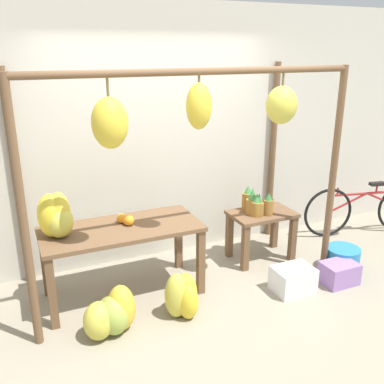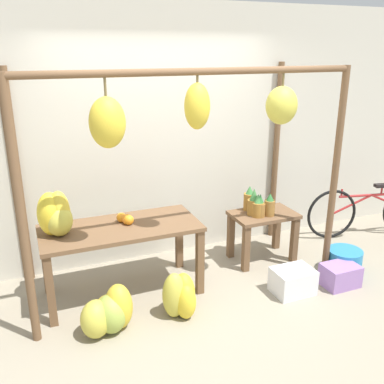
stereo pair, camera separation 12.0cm
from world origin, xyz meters
name	(u,v)px [view 2 (the right image)]	position (x,y,z in m)	size (l,w,h in m)	color
ground_plane	(209,315)	(0.00, 0.00, 0.00)	(20.00, 20.00, 0.00)	gray
shop_wall_back	(158,136)	(0.00, 1.40, 1.40)	(8.00, 0.08, 2.80)	beige
stall_awning	(190,135)	(-0.02, 0.41, 1.60)	(3.03, 1.25, 2.17)	brown
display_table_main	(121,237)	(-0.63, 0.67, 0.61)	(1.50, 0.68, 0.72)	brown
display_table_side	(263,225)	(1.02, 0.78, 0.42)	(0.72, 0.46, 0.57)	brown
banana_pile_on_table	(56,215)	(-1.20, 0.71, 0.90)	(0.35, 0.39, 0.41)	gold
orange_pile	(126,219)	(-0.56, 0.72, 0.76)	(0.15, 0.19, 0.10)	orange
pineapple_cluster	(257,204)	(0.93, 0.78, 0.68)	(0.28, 0.36, 0.30)	olive
banana_pile_ground_left	(109,312)	(-0.89, 0.12, 0.18)	(0.52, 0.45, 0.42)	gold
banana_pile_ground_right	(180,296)	(-0.24, 0.10, 0.19)	(0.35, 0.42, 0.44)	yellow
fruit_crate_white	(293,281)	(0.93, 0.03, 0.13)	(0.40, 0.29, 0.25)	silver
blue_bucket	(344,261)	(1.69, 0.17, 0.13)	(0.37, 0.37, 0.26)	teal
parked_bicycle	(370,211)	(2.63, 0.83, 0.34)	(1.65, 0.41, 0.69)	black
fruit_crate_purple	(340,275)	(1.46, -0.04, 0.11)	(0.36, 0.26, 0.23)	#9970B7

